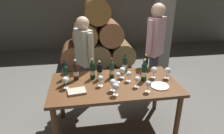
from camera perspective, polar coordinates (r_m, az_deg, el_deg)
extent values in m
plane|color=#66635E|center=(3.08, 0.61, -17.28)|extent=(14.00, 14.00, 0.00)
cube|color=slate|center=(6.55, -5.79, 17.79)|extent=(10.00, 0.24, 2.80)
cylinder|color=brown|center=(5.20, -11.11, 3.64)|extent=(0.60, 0.90, 0.60)
cylinder|color=brown|center=(5.21, -4.17, 4.07)|extent=(0.60, 0.90, 0.60)
cylinder|color=brown|center=(5.30, 2.65, 4.42)|extent=(0.60, 0.90, 0.60)
cylinder|color=brown|center=(5.04, -7.96, 9.72)|extent=(0.60, 0.90, 0.60)
cylinder|color=brown|center=(5.09, -0.76, 10.07)|extent=(0.60, 0.90, 0.60)
cylinder|color=brown|center=(4.96, -4.54, 16.06)|extent=(0.60, 0.90, 0.60)
cube|color=slate|center=(4.32, 14.64, 13.14)|extent=(0.32, 0.32, 2.60)
cube|color=brown|center=(2.66, 0.68, -5.05)|extent=(1.70, 0.90, 0.04)
cylinder|color=brown|center=(2.55, -15.97, -17.87)|extent=(0.07, 0.07, 0.72)
cylinder|color=brown|center=(2.78, 18.46, -14.31)|extent=(0.07, 0.07, 0.72)
cylinder|color=brown|center=(3.18, -14.57, -8.68)|extent=(0.07, 0.07, 0.72)
cylinder|color=brown|center=(3.37, 12.62, -6.56)|extent=(0.07, 0.07, 0.72)
cylinder|color=black|center=(3.00, 9.68, 0.46)|extent=(0.07, 0.07, 0.19)
sphere|color=black|center=(2.97, 9.81, 2.27)|extent=(0.07, 0.07, 0.07)
cylinder|color=black|center=(2.96, 9.84, 2.71)|extent=(0.03, 0.03, 0.06)
cylinder|color=gold|center=(2.94, 9.89, 3.46)|extent=(0.03, 0.03, 0.02)
cylinder|color=silver|center=(3.01, 9.67, 0.30)|extent=(0.07, 0.07, 0.06)
cylinder|color=black|center=(2.74, -5.67, -1.36)|extent=(0.07, 0.07, 0.21)
sphere|color=black|center=(2.70, -5.76, 0.76)|extent=(0.07, 0.07, 0.07)
cylinder|color=black|center=(2.69, -5.78, 1.29)|extent=(0.03, 0.03, 0.07)
cylinder|color=tan|center=(2.67, -5.82, 2.17)|extent=(0.03, 0.03, 0.02)
cylinder|color=silver|center=(2.75, -5.66, -1.56)|extent=(0.07, 0.07, 0.06)
cylinder|color=black|center=(2.80, -13.44, -1.46)|extent=(0.07, 0.07, 0.20)
sphere|color=black|center=(2.76, -13.64, 0.53)|extent=(0.07, 0.07, 0.07)
cylinder|color=black|center=(2.75, -13.69, 1.02)|extent=(0.03, 0.03, 0.06)
cylinder|color=black|center=(2.74, -13.77, 1.85)|extent=(0.03, 0.03, 0.02)
cylinder|color=silver|center=(2.81, -13.42, -1.65)|extent=(0.07, 0.07, 0.06)
cylinder|color=black|center=(2.65, -13.23, -2.65)|extent=(0.07, 0.07, 0.22)
sphere|color=black|center=(2.61, -13.46, -0.38)|extent=(0.07, 0.07, 0.07)
cylinder|color=black|center=(2.60, -13.51, 0.19)|extent=(0.03, 0.03, 0.07)
cylinder|color=black|center=(2.58, -13.61, 1.15)|extent=(0.03, 0.03, 0.02)
cylinder|color=silver|center=(2.66, -13.21, -2.86)|extent=(0.07, 0.07, 0.07)
cylinder|color=#19381E|center=(2.76, -0.06, -1.16)|extent=(0.07, 0.07, 0.20)
sphere|color=#19381E|center=(2.72, -0.06, 0.91)|extent=(0.07, 0.07, 0.07)
cylinder|color=#19381E|center=(2.71, -0.06, 1.42)|extent=(0.03, 0.03, 0.06)
cylinder|color=#B21E23|center=(2.69, -0.06, 2.28)|extent=(0.03, 0.03, 0.02)
cylinder|color=silver|center=(2.76, -0.06, -1.35)|extent=(0.07, 0.07, 0.06)
cylinder|color=black|center=(2.75, -10.43, -1.63)|extent=(0.07, 0.07, 0.20)
sphere|color=black|center=(2.71, -10.59, 0.45)|extent=(0.07, 0.07, 0.07)
cylinder|color=black|center=(2.70, -10.63, 0.96)|extent=(0.03, 0.03, 0.06)
cylinder|color=silver|center=(2.68, -10.70, 1.83)|extent=(0.03, 0.03, 0.02)
cylinder|color=silver|center=(2.75, -10.41, -1.83)|extent=(0.07, 0.07, 0.06)
cylinder|color=black|center=(2.70, 9.26, -1.77)|extent=(0.07, 0.07, 0.22)
sphere|color=black|center=(2.66, 9.42, 0.52)|extent=(0.07, 0.07, 0.07)
cylinder|color=black|center=(2.65, 9.46, 1.10)|extent=(0.03, 0.03, 0.07)
cylinder|color=tan|center=(2.63, 9.53, 2.06)|extent=(0.03, 0.03, 0.03)
cylinder|color=silver|center=(2.71, 9.25, -1.98)|extent=(0.07, 0.07, 0.07)
cylinder|color=black|center=(2.96, 3.77, 0.48)|extent=(0.07, 0.07, 0.20)
sphere|color=black|center=(2.92, 3.83, 2.36)|extent=(0.07, 0.07, 0.07)
cylinder|color=black|center=(2.91, 3.84, 2.81)|extent=(0.03, 0.03, 0.06)
cylinder|color=black|center=(2.90, 3.86, 3.59)|extent=(0.03, 0.03, 0.02)
cylinder|color=silver|center=(2.97, 3.77, 0.31)|extent=(0.07, 0.07, 0.06)
cylinder|color=black|center=(2.72, -3.57, -1.71)|extent=(0.07, 0.07, 0.19)
sphere|color=black|center=(2.68, -3.63, 0.24)|extent=(0.07, 0.07, 0.07)
cylinder|color=black|center=(2.67, -3.64, 0.71)|extent=(0.03, 0.03, 0.06)
cylinder|color=tan|center=(2.66, -3.66, 1.52)|extent=(0.03, 0.03, 0.02)
cylinder|color=silver|center=(2.72, -3.57, -1.89)|extent=(0.07, 0.07, 0.06)
cylinder|color=white|center=(2.79, 3.00, -3.12)|extent=(0.06, 0.06, 0.00)
cylinder|color=white|center=(2.77, 3.01, -2.38)|extent=(0.01, 0.01, 0.07)
sphere|color=white|center=(2.74, 3.05, -0.95)|extent=(0.09, 0.09, 0.09)
cylinder|color=white|center=(2.86, 11.88, -2.99)|extent=(0.06, 0.06, 0.00)
cylinder|color=white|center=(2.84, 11.95, -2.27)|extent=(0.01, 0.01, 0.07)
sphere|color=white|center=(2.81, 12.08, -0.86)|extent=(0.09, 0.09, 0.09)
cylinder|color=white|center=(2.71, 4.81, -4.08)|extent=(0.06, 0.06, 0.00)
cylinder|color=white|center=(2.69, 4.84, -3.32)|extent=(0.01, 0.01, 0.07)
sphere|color=white|center=(2.66, 4.89, -2.01)|extent=(0.07, 0.07, 0.07)
cylinder|color=white|center=(2.58, 7.20, -5.66)|extent=(0.06, 0.06, 0.00)
cylinder|color=white|center=(2.56, 7.24, -4.88)|extent=(0.01, 0.01, 0.07)
sphere|color=white|center=(2.53, 7.32, -3.51)|extent=(0.07, 0.07, 0.07)
cylinder|color=white|center=(2.58, -3.33, -5.46)|extent=(0.06, 0.06, 0.00)
cylinder|color=white|center=(2.56, -3.35, -4.67)|extent=(0.01, 0.01, 0.07)
sphere|color=white|center=(2.53, -3.39, -3.28)|extent=(0.07, 0.07, 0.07)
cylinder|color=white|center=(2.88, 15.59, -3.13)|extent=(0.06, 0.06, 0.00)
cylinder|color=white|center=(2.86, 15.67, -2.41)|extent=(0.01, 0.01, 0.07)
sphere|color=white|center=(2.83, 15.83, -1.02)|extent=(0.09, 0.09, 0.09)
cylinder|color=white|center=(2.49, 10.32, -7.02)|extent=(0.06, 0.06, 0.00)
cylinder|color=white|center=(2.47, 10.38, -6.21)|extent=(0.01, 0.01, 0.07)
sphere|color=white|center=(2.43, 10.50, -4.78)|extent=(0.08, 0.08, 0.08)
cylinder|color=white|center=(2.59, -13.14, -5.97)|extent=(0.06, 0.06, 0.00)
cylinder|color=white|center=(2.57, -13.22, -5.19)|extent=(0.01, 0.01, 0.07)
sphere|color=white|center=(2.54, -13.37, -3.72)|extent=(0.09, 0.09, 0.09)
cylinder|color=white|center=(2.67, 1.72, -4.42)|extent=(0.06, 0.06, 0.00)
cylinder|color=white|center=(2.65, 1.73, -3.65)|extent=(0.01, 0.01, 0.07)
sphere|color=white|center=(2.62, 1.75, -2.31)|extent=(0.07, 0.07, 0.07)
cylinder|color=white|center=(2.47, 0.25, -6.82)|extent=(0.06, 0.06, 0.00)
cylinder|color=white|center=(2.45, 0.25, -6.00)|extent=(0.01, 0.01, 0.07)
sphere|color=white|center=(2.42, 0.26, -4.49)|extent=(0.08, 0.08, 0.08)
cylinder|color=white|center=(2.38, 1.09, -8.08)|extent=(0.06, 0.06, 0.00)
cylinder|color=white|center=(2.36, 1.10, -7.25)|extent=(0.01, 0.01, 0.07)
sphere|color=white|center=(2.32, 1.11, -5.69)|extent=(0.09, 0.09, 0.09)
cube|color=#B2A893|center=(2.46, -10.20, -7.01)|extent=(0.24, 0.19, 0.03)
cylinder|color=white|center=(2.64, 13.69, -5.38)|extent=(0.24, 0.24, 0.01)
cylinder|color=#383842|center=(3.70, 12.03, -2.52)|extent=(0.11, 0.11, 0.85)
cylinder|color=#383842|center=(3.61, 11.22, -3.12)|extent=(0.11, 0.11, 0.85)
cube|color=#CC9EA8|center=(3.40, 12.64, 8.60)|extent=(0.36, 0.35, 0.64)
cylinder|color=#CC9EA8|center=(3.58, 14.24, 9.69)|extent=(0.08, 0.08, 0.54)
cylinder|color=#CC9EA8|center=(3.21, 10.96, 8.48)|extent=(0.08, 0.08, 0.54)
sphere|color=tan|center=(3.32, 13.29, 15.69)|extent=(0.23, 0.23, 0.23)
cylinder|color=#383842|center=(3.48, -7.98, -4.75)|extent=(0.11, 0.11, 0.77)
cylinder|color=#383842|center=(3.39, -7.08, -5.46)|extent=(0.11, 0.11, 0.77)
cube|color=#B2B29E|center=(3.17, -8.17, 5.66)|extent=(0.31, 0.37, 0.58)
cylinder|color=#B2B29E|center=(3.34, -9.94, 6.97)|extent=(0.08, 0.08, 0.49)
cylinder|color=#B2B29E|center=(2.99, -6.25, 5.24)|extent=(0.08, 0.08, 0.49)
sphere|color=tan|center=(3.08, -8.57, 12.44)|extent=(0.21, 0.21, 0.21)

